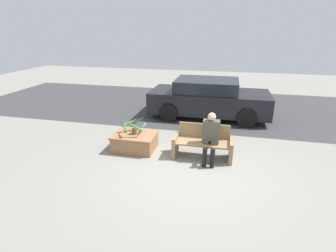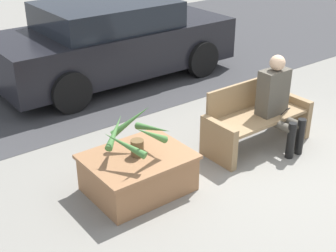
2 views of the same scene
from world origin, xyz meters
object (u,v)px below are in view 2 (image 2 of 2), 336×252
bench (255,118)px  planter_box (138,171)px  person_seated (278,99)px  potted_plant (135,135)px  parked_car (112,41)px

bench → planter_box: (-1.84, 0.03, -0.14)m
person_seated → planter_box: 2.08m
potted_plant → parked_car: 3.67m
person_seated → potted_plant: (-2.03, 0.23, 0.03)m
person_seated → planter_box: person_seated is taller
person_seated → parked_car: size_ratio=0.29×
bench → potted_plant: size_ratio=2.01×
bench → planter_box: bench is taller
potted_plant → person_seated: bearing=-6.5°
planter_box → potted_plant: (-0.01, 0.02, 0.45)m
potted_plant → parked_car: size_ratio=0.17×
bench → planter_box: bearing=179.1°
bench → parked_car: bearing=92.7°
bench → person_seated: 0.39m
potted_plant → parked_car: (1.69, 3.26, 0.00)m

